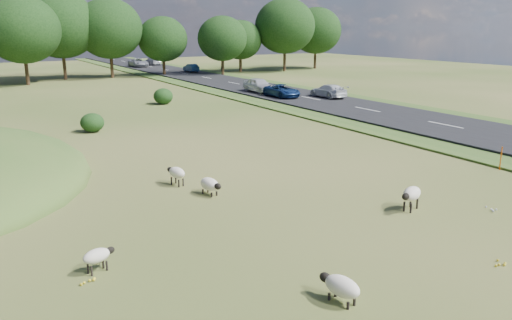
{
  "coord_description": "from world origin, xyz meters",
  "views": [
    {
      "loc": [
        -9.31,
        -15.19,
        6.92
      ],
      "look_at": [
        2.0,
        4.0,
        1.0
      ],
      "focal_mm": 35.0,
      "sensor_mm": 36.0,
      "label": 1
    }
  ],
  "objects_px": {
    "car_3": "(153,61)",
    "car_4": "(191,68)",
    "marker_post": "(501,158)",
    "car_5": "(328,91)",
    "car_0": "(282,91)",
    "sheep_4": "(210,184)",
    "car_1": "(138,62)",
    "sheep_1": "(176,173)",
    "car_2": "(259,85)",
    "sheep_3": "(341,286)",
    "sheep_2": "(411,194)",
    "sheep_0": "(97,256)"
  },
  "relations": [
    {
      "from": "car_3",
      "to": "car_4",
      "type": "relative_size",
      "value": 1.33
    },
    {
      "from": "marker_post",
      "to": "car_5",
      "type": "height_order",
      "value": "car_5"
    },
    {
      "from": "car_0",
      "to": "car_5",
      "type": "bearing_deg",
      "value": -33.75
    },
    {
      "from": "sheep_4",
      "to": "car_3",
      "type": "height_order",
      "value": "car_3"
    },
    {
      "from": "car_0",
      "to": "car_5",
      "type": "xyz_separation_m",
      "value": [
        3.8,
        -2.54,
        0.03
      ]
    },
    {
      "from": "car_1",
      "to": "sheep_1",
      "type": "bearing_deg",
      "value": -106.27
    },
    {
      "from": "sheep_1",
      "to": "car_2",
      "type": "height_order",
      "value": "car_2"
    },
    {
      "from": "marker_post",
      "to": "car_1",
      "type": "height_order",
      "value": "car_1"
    },
    {
      "from": "sheep_3",
      "to": "car_0",
      "type": "xyz_separation_m",
      "value": [
        19.62,
        32.55,
        0.4
      ]
    },
    {
      "from": "sheep_2",
      "to": "car_1",
      "type": "distance_m",
      "value": 75.72
    },
    {
      "from": "car_2",
      "to": "sheep_1",
      "type": "bearing_deg",
      "value": -127.46
    },
    {
      "from": "sheep_0",
      "to": "car_5",
      "type": "distance_m",
      "value": 37.94
    },
    {
      "from": "sheep_2",
      "to": "car_0",
      "type": "relative_size",
      "value": 0.31
    },
    {
      "from": "sheep_0",
      "to": "sheep_3",
      "type": "distance_m",
      "value": 7.01
    },
    {
      "from": "car_1",
      "to": "sheep_0",
      "type": "bearing_deg",
      "value": -108.51
    },
    {
      "from": "sheep_3",
      "to": "car_4",
      "type": "distance_m",
      "value": 68.15
    },
    {
      "from": "marker_post",
      "to": "car_1",
      "type": "relative_size",
      "value": 0.23
    },
    {
      "from": "sheep_0",
      "to": "car_0",
      "type": "bearing_deg",
      "value": 32.82
    },
    {
      "from": "car_2",
      "to": "car_4",
      "type": "distance_m",
      "value": 27.21
    },
    {
      "from": "sheep_3",
      "to": "car_3",
      "type": "xyz_separation_m",
      "value": [
        23.42,
        81.86,
        0.5
      ]
    },
    {
      "from": "sheep_2",
      "to": "sheep_3",
      "type": "xyz_separation_m",
      "value": [
        -6.74,
        -3.87,
        -0.2
      ]
    },
    {
      "from": "sheep_4",
      "to": "car_4",
      "type": "xyz_separation_m",
      "value": [
        22.63,
        54.46,
        0.39
      ]
    },
    {
      "from": "sheep_0",
      "to": "car_5",
      "type": "bearing_deg",
      "value": 25.97
    },
    {
      "from": "car_2",
      "to": "car_4",
      "type": "relative_size",
      "value": 1.2
    },
    {
      "from": "car_4",
      "to": "car_5",
      "type": "bearing_deg",
      "value": 90.0
    },
    {
      "from": "car_4",
      "to": "car_0",
      "type": "bearing_deg",
      "value": 83.11
    },
    {
      "from": "sheep_1",
      "to": "car_5",
      "type": "xyz_separation_m",
      "value": [
        23.34,
        18.47,
        0.3
      ]
    },
    {
      "from": "car_1",
      "to": "car_4",
      "type": "distance_m",
      "value": 14.99
    },
    {
      "from": "sheep_2",
      "to": "sheep_4",
      "type": "bearing_deg",
      "value": -64.09
    },
    {
      "from": "sheep_4",
      "to": "car_4",
      "type": "relative_size",
      "value": 0.36
    },
    {
      "from": "marker_post",
      "to": "car_3",
      "type": "height_order",
      "value": "car_3"
    },
    {
      "from": "car_0",
      "to": "car_2",
      "type": "xyz_separation_m",
      "value": [
        0.0,
        4.5,
        0.14
      ]
    },
    {
      "from": "marker_post",
      "to": "sheep_4",
      "type": "relative_size",
      "value": 0.9
    },
    {
      "from": "marker_post",
      "to": "car_2",
      "type": "distance_m",
      "value": 31.73
    },
    {
      "from": "marker_post",
      "to": "sheep_3",
      "type": "relative_size",
      "value": 0.91
    },
    {
      "from": "car_4",
      "to": "sheep_0",
      "type": "bearing_deg",
      "value": 64.3
    },
    {
      "from": "car_2",
      "to": "car_5",
      "type": "distance_m",
      "value": 8.0
    },
    {
      "from": "sheep_1",
      "to": "car_0",
      "type": "height_order",
      "value": "car_0"
    },
    {
      "from": "car_0",
      "to": "car_3",
      "type": "relative_size",
      "value": 0.9
    },
    {
      "from": "car_0",
      "to": "car_3",
      "type": "xyz_separation_m",
      "value": [
        3.8,
        49.31,
        0.1
      ]
    },
    {
      "from": "car_3",
      "to": "sheep_1",
      "type": "bearing_deg",
      "value": 71.64
    },
    {
      "from": "sheep_0",
      "to": "sheep_4",
      "type": "xyz_separation_m",
      "value": [
        5.81,
        4.63,
        -0.04
      ]
    },
    {
      "from": "marker_post",
      "to": "sheep_0",
      "type": "height_order",
      "value": "marker_post"
    },
    {
      "from": "car_4",
      "to": "car_5",
      "type": "height_order",
      "value": "car_5"
    },
    {
      "from": "sheep_1",
      "to": "car_5",
      "type": "height_order",
      "value": "car_5"
    },
    {
      "from": "car_0",
      "to": "car_2",
      "type": "distance_m",
      "value": 4.5
    },
    {
      "from": "car_2",
      "to": "sheep_2",
      "type": "bearing_deg",
      "value": -111.22
    },
    {
      "from": "sheep_2",
      "to": "marker_post",
      "type": "bearing_deg",
      "value": 171.68
    },
    {
      "from": "sheep_1",
      "to": "sheep_4",
      "type": "relative_size",
      "value": 0.91
    },
    {
      "from": "sheep_3",
      "to": "car_1",
      "type": "xyz_separation_m",
      "value": [
        19.62,
        78.49,
        0.53
      ]
    }
  ]
}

